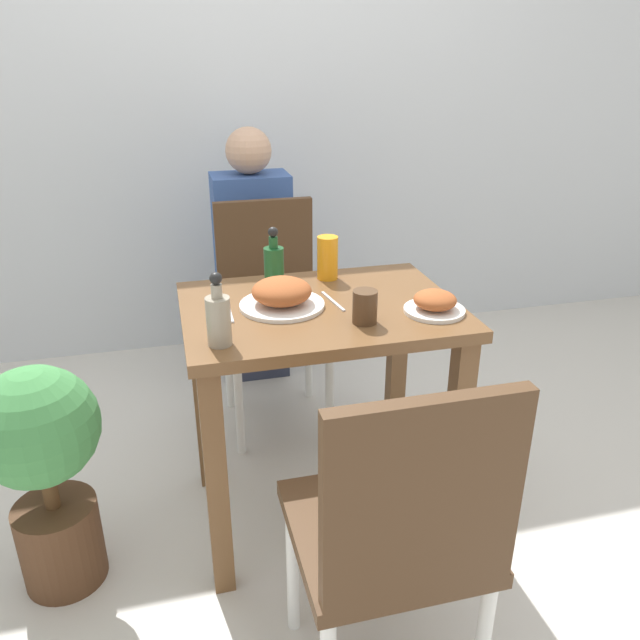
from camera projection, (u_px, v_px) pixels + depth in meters
name	position (u px, v px, depth m)	size (l,w,h in m)	color
ground_plane	(320.00, 509.00, 2.17)	(16.00, 16.00, 0.00)	beige
wall_back	(243.00, 88.00, 2.97)	(8.00, 0.05, 2.60)	silver
dining_table	(320.00, 353.00, 1.93)	(0.82, 0.61, 0.77)	brown
chair_near	(397.00, 531.00, 1.34)	(0.42, 0.42, 0.92)	#4C331E
chair_far	(271.00, 302.00, 2.54)	(0.42, 0.42, 0.92)	#4C331E
food_plate	(282.00, 295.00, 1.83)	(0.25, 0.25, 0.09)	white
side_plate	(435.00, 303.00, 1.80)	(0.18, 0.18, 0.07)	white
drink_cup	(365.00, 307.00, 1.73)	(0.07, 0.07, 0.09)	#4C331E
juice_glass	(328.00, 258.00, 2.05)	(0.07, 0.07, 0.14)	orange
sauce_bottle	(274.00, 264.00, 1.97)	(0.06, 0.06, 0.20)	#194C23
condiment_bottle	(219.00, 318.00, 1.59)	(0.06, 0.06, 0.20)	gray
fork_utensil	(229.00, 311.00, 1.81)	(0.01, 0.17, 0.00)	silver
spoon_utensil	(333.00, 301.00, 1.88)	(0.03, 0.16, 0.00)	silver
potted_plant_left	(44.00, 461.00, 1.73)	(0.34, 0.34, 0.71)	#51331E
person_figure	(253.00, 259.00, 2.87)	(0.34, 0.22, 1.17)	#2D3347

